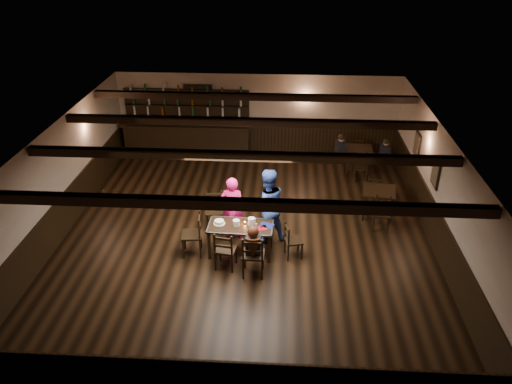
# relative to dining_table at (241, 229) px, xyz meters

# --- Properties ---
(ground) EXTENTS (10.00, 10.00, 0.00)m
(ground) POSITION_rel_dining_table_xyz_m (0.06, 0.73, -0.66)
(ground) COLOR black
(ground) RESTS_ON ground
(room_shell) EXTENTS (9.02, 10.02, 2.71)m
(room_shell) POSITION_rel_dining_table_xyz_m (0.07, 0.77, 1.08)
(room_shell) COLOR beige
(room_shell) RESTS_ON ground
(dining_table) EXTENTS (1.51, 0.80, 0.75)m
(dining_table) POSITION_rel_dining_table_xyz_m (0.00, 0.00, 0.00)
(dining_table) COLOR black
(dining_table) RESTS_ON ground
(chair_near_left) EXTENTS (0.51, 0.49, 0.95)m
(chair_near_left) POSITION_rel_dining_table_xyz_m (-0.29, -0.64, -0.11)
(chair_near_left) COLOR black
(chair_near_left) RESTS_ON ground
(chair_near_right) EXTENTS (0.48, 0.46, 1.02)m
(chair_near_right) POSITION_rel_dining_table_xyz_m (0.34, -0.86, -0.07)
(chair_near_right) COLOR black
(chair_near_right) RESTS_ON ground
(chair_end_left) EXTENTS (0.50, 0.52, 1.02)m
(chair_end_left) POSITION_rel_dining_table_xyz_m (-1.03, -0.07, -0.07)
(chair_end_left) COLOR black
(chair_end_left) RESTS_ON ground
(chair_end_right) EXTENTS (0.46, 0.47, 0.84)m
(chair_end_right) POSITION_rel_dining_table_xyz_m (1.14, -0.06, -0.17)
(chair_end_right) COLOR black
(chair_end_right) RESTS_ON ground
(chair_far_pushed) EXTENTS (0.49, 0.47, 0.96)m
(chair_far_pushed) POSITION_rel_dining_table_xyz_m (-0.76, 1.14, -0.10)
(chair_far_pushed) COLOR black
(chair_far_pushed) RESTS_ON ground
(woman_pink) EXTENTS (0.60, 0.41, 1.61)m
(woman_pink) POSITION_rel_dining_table_xyz_m (-0.25, 0.68, 0.14)
(woman_pink) COLOR #FF2276
(woman_pink) RESTS_ON ground
(man_blue) EXTENTS (1.09, 0.96, 1.87)m
(man_blue) POSITION_rel_dining_table_xyz_m (0.57, 0.62, 0.27)
(man_blue) COLOR navy
(man_blue) RESTS_ON ground
(seated_person) EXTENTS (0.32, 0.48, 0.79)m
(seated_person) POSITION_rel_dining_table_xyz_m (0.34, -0.79, 0.15)
(seated_person) COLOR black
(seated_person) RESTS_ON ground
(cake) EXTENTS (0.27, 0.27, 0.09)m
(cake) POSITION_rel_dining_table_xyz_m (-0.49, 0.04, 0.13)
(cake) COLOR white
(cake) RESTS_ON dining_table
(plate_stack_a) EXTENTS (0.15, 0.15, 0.14)m
(plate_stack_a) POSITION_rel_dining_table_xyz_m (-0.09, -0.01, 0.16)
(plate_stack_a) COLOR white
(plate_stack_a) RESTS_ON dining_table
(plate_stack_b) EXTENTS (0.15, 0.15, 0.18)m
(plate_stack_b) POSITION_rel_dining_table_xyz_m (0.25, 0.04, 0.18)
(plate_stack_b) COLOR white
(plate_stack_b) RESTS_ON dining_table
(tea_light) EXTENTS (0.05, 0.05, 0.06)m
(tea_light) POSITION_rel_dining_table_xyz_m (0.09, 0.09, 0.11)
(tea_light) COLOR #A5A8AD
(tea_light) RESTS_ON dining_table
(salt_shaker) EXTENTS (0.04, 0.04, 0.09)m
(salt_shaker) POSITION_rel_dining_table_xyz_m (0.36, -0.05, 0.14)
(salt_shaker) COLOR silver
(salt_shaker) RESTS_ON dining_table
(pepper_shaker) EXTENTS (0.04, 0.04, 0.09)m
(pepper_shaker) POSITION_rel_dining_table_xyz_m (0.47, -0.05, 0.14)
(pepper_shaker) COLOR #A5A8AD
(pepper_shaker) RESTS_ON dining_table
(drink_glass) EXTENTS (0.07, 0.07, 0.11)m
(drink_glass) POSITION_rel_dining_table_xyz_m (0.30, 0.14, 0.14)
(drink_glass) COLOR silver
(drink_glass) RESTS_ON dining_table
(menu_red) EXTENTS (0.35, 0.30, 0.00)m
(menu_red) POSITION_rel_dining_table_xyz_m (0.46, -0.09, 0.09)
(menu_red) COLOR maroon
(menu_red) RESTS_ON dining_table
(menu_blue) EXTENTS (0.37, 0.32, 0.00)m
(menu_blue) POSITION_rel_dining_table_xyz_m (0.60, 0.05, 0.09)
(menu_blue) COLOR navy
(menu_blue) RESTS_ON dining_table
(bar_counter) EXTENTS (4.21, 0.70, 2.20)m
(bar_counter) POSITION_rel_dining_table_xyz_m (-2.21, 5.45, 0.06)
(bar_counter) COLOR black
(bar_counter) RESTS_ON ground
(back_table_a) EXTENTS (0.94, 0.94, 0.75)m
(back_table_a) POSITION_rel_dining_table_xyz_m (3.42, 1.92, -0.01)
(back_table_a) COLOR black
(back_table_a) RESTS_ON ground
(back_table_b) EXTENTS (0.86, 0.86, 0.75)m
(back_table_b) POSITION_rel_dining_table_xyz_m (3.23, 4.63, -0.01)
(back_table_b) COLOR black
(back_table_b) RESTS_ON ground
(bg_patron_left) EXTENTS (0.32, 0.42, 0.76)m
(bg_patron_left) POSITION_rel_dining_table_xyz_m (2.65, 4.54, 0.19)
(bg_patron_left) COLOR black
(bg_patron_left) RESTS_ON ground
(bg_patron_right) EXTENTS (0.28, 0.37, 0.69)m
(bg_patron_right) POSITION_rel_dining_table_xyz_m (3.98, 4.45, 0.14)
(bg_patron_right) COLOR black
(bg_patron_right) RESTS_ON ground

